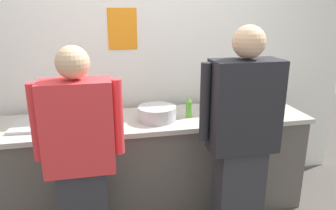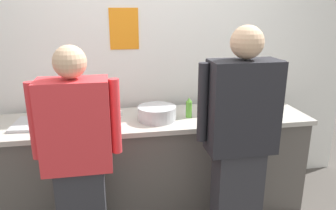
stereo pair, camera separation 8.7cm
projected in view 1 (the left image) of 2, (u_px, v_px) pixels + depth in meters
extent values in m
cube|color=white|center=(145.00, 60.00, 3.07)|extent=(4.20, 0.10, 2.62)
cube|color=orange|center=(122.00, 29.00, 2.89)|extent=(0.26, 0.01, 0.37)
cube|color=#56514C|center=(155.00, 166.00, 2.90)|extent=(2.63, 0.60, 0.84)
cube|color=#B7B2A8|center=(154.00, 120.00, 2.78)|extent=(2.68, 0.65, 0.04)
cube|color=red|center=(78.00, 126.00, 2.05)|extent=(0.45, 0.24, 0.60)
cylinder|color=red|center=(36.00, 123.00, 2.03)|extent=(0.07, 0.07, 0.51)
cylinder|color=red|center=(118.00, 117.00, 2.13)|extent=(0.07, 0.07, 0.51)
sphere|color=tan|center=(72.00, 62.00, 1.93)|extent=(0.21, 0.21, 0.21)
cube|color=#2D2D33|center=(238.00, 198.00, 2.44)|extent=(0.34, 0.20, 0.82)
cube|color=#232328|center=(244.00, 106.00, 2.22)|extent=(0.48, 0.24, 0.65)
cylinder|color=#232328|center=(205.00, 103.00, 2.19)|extent=(0.07, 0.07, 0.55)
cylinder|color=#232328|center=(278.00, 98.00, 2.30)|extent=(0.07, 0.07, 0.55)
sphere|color=tan|center=(249.00, 42.00, 2.09)|extent=(0.22, 0.22, 0.22)
cylinder|color=white|center=(236.00, 113.00, 2.88)|extent=(0.21, 0.21, 0.01)
cylinder|color=white|center=(236.00, 112.00, 2.87)|extent=(0.21, 0.21, 0.01)
cylinder|color=white|center=(236.00, 110.00, 2.87)|extent=(0.21, 0.21, 0.01)
cylinder|color=white|center=(236.00, 109.00, 2.87)|extent=(0.21, 0.21, 0.01)
cylinder|color=white|center=(236.00, 108.00, 2.86)|extent=(0.21, 0.21, 0.01)
cylinder|color=white|center=(210.00, 109.00, 2.99)|extent=(0.20, 0.20, 0.01)
cylinder|color=white|center=(210.00, 108.00, 2.98)|extent=(0.20, 0.20, 0.01)
cylinder|color=white|center=(210.00, 107.00, 2.98)|extent=(0.20, 0.20, 0.01)
cylinder|color=white|center=(210.00, 105.00, 2.98)|extent=(0.20, 0.20, 0.01)
cylinder|color=white|center=(210.00, 104.00, 2.97)|extent=(0.20, 0.20, 0.01)
cylinder|color=white|center=(211.00, 103.00, 2.97)|extent=(0.20, 0.20, 0.01)
cylinder|color=white|center=(211.00, 102.00, 2.97)|extent=(0.20, 0.20, 0.01)
cylinder|color=#B7BABF|center=(157.00, 113.00, 2.70)|extent=(0.32, 0.32, 0.12)
cube|color=#B7BABF|center=(41.00, 125.00, 2.57)|extent=(0.47, 0.37, 0.02)
cylinder|color=orange|center=(255.00, 99.00, 3.08)|extent=(0.05, 0.05, 0.15)
cone|color=orange|center=(255.00, 89.00, 3.05)|extent=(0.05, 0.05, 0.04)
cylinder|color=#56A333|center=(189.00, 109.00, 2.77)|extent=(0.05, 0.05, 0.14)
cone|color=#56A333|center=(189.00, 99.00, 2.74)|extent=(0.04, 0.04, 0.04)
cylinder|color=white|center=(265.00, 112.00, 2.86)|extent=(0.09, 0.09, 0.04)
cylinder|color=orange|center=(265.00, 111.00, 2.86)|extent=(0.07, 0.07, 0.01)
cylinder|color=white|center=(116.00, 114.00, 2.80)|extent=(0.10, 0.10, 0.04)
cylinder|color=#5B932D|center=(116.00, 112.00, 2.79)|extent=(0.08, 0.08, 0.01)
cube|color=#B7BABF|center=(99.00, 123.00, 2.64)|extent=(0.19, 0.03, 0.01)
cube|color=black|center=(82.00, 123.00, 2.61)|extent=(0.09, 0.03, 0.02)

